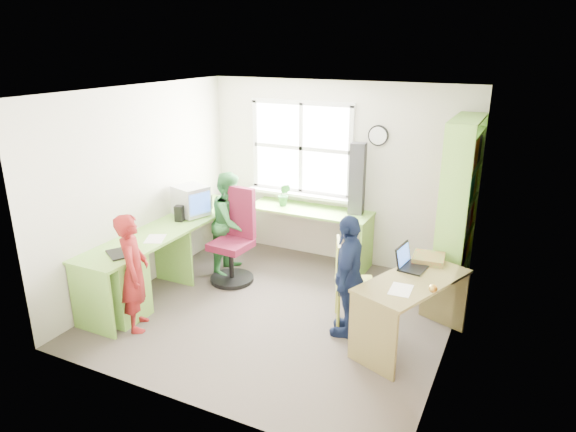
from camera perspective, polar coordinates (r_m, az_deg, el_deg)
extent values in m
cube|color=#463E37|center=(5.82, -1.10, -10.65)|extent=(3.60, 3.40, 0.02)
cube|color=white|center=(5.09, -1.27, 13.82)|extent=(3.60, 3.40, 0.02)
cube|color=beige|center=(6.84, 5.38, 4.73)|extent=(3.60, 0.02, 2.40)
cube|color=beige|center=(3.99, -12.49, -6.12)|extent=(3.60, 0.02, 2.40)
cube|color=beige|center=(6.33, -15.94, 2.94)|extent=(0.02, 3.40, 2.40)
cube|color=beige|center=(4.83, 18.34, -2.20)|extent=(0.02, 3.40, 2.40)
cube|color=white|center=(6.94, 1.49, 7.55)|extent=(1.40, 0.01, 1.20)
cube|color=white|center=(6.93, 1.47, 7.54)|extent=(1.48, 0.04, 1.28)
cube|color=olive|center=(3.96, 15.41, -9.82)|extent=(0.02, 0.82, 2.00)
sphere|color=gold|center=(4.26, 15.81, -7.76)|extent=(0.07, 0.07, 0.07)
cylinder|color=black|center=(6.53, 10.00, 8.80)|extent=(0.26, 0.03, 0.26)
cylinder|color=white|center=(6.51, 9.95, 8.78)|extent=(0.22, 0.01, 0.22)
cube|color=#8FD053|center=(6.35, -12.88, -1.18)|extent=(0.60, 2.70, 0.03)
cube|color=#8FD053|center=(6.80, 2.42, 0.64)|extent=(1.65, 0.56, 0.03)
cube|color=#8FD053|center=(6.48, -12.64, -4.29)|extent=(0.56, 0.03, 0.72)
cube|color=#8FD053|center=(5.62, -21.02, -8.88)|extent=(0.56, 0.03, 0.72)
cube|color=#8FD053|center=(7.48, -6.42, -0.79)|extent=(0.56, 0.03, 0.72)
cube|color=#8FD053|center=(6.67, 8.70, -3.37)|extent=(0.03, 0.52, 0.72)
cube|color=#8FD053|center=(5.85, -18.41, -7.47)|extent=(0.54, 0.45, 0.72)
cube|color=olive|center=(5.06, 13.75, -7.02)|extent=(0.97, 1.35, 0.03)
cube|color=olive|center=(4.80, 9.33, -13.06)|extent=(0.50, 0.22, 0.68)
cube|color=olive|center=(5.68, 16.87, -8.34)|extent=(0.50, 0.22, 0.68)
cube|color=#8FD053|center=(5.53, 17.59, -1.12)|extent=(0.30, 0.02, 2.10)
cube|color=#8FD053|center=(6.48, 19.00, 1.60)|extent=(0.30, 0.02, 2.10)
cube|color=#8FD053|center=(5.78, 19.41, 10.17)|extent=(0.30, 1.00, 0.02)
cube|color=#8FD053|center=(6.37, 17.44, -8.13)|extent=(0.30, 1.00, 0.02)
cube|color=#8FD053|center=(6.22, 17.76, -5.16)|extent=(0.30, 1.00, 0.02)
cube|color=#8FD053|center=(6.08, 18.11, -1.88)|extent=(0.30, 1.00, 0.02)
cube|color=#8FD053|center=(5.97, 18.48, 1.53)|extent=(0.30, 1.00, 0.02)
cube|color=#8FD053|center=(5.87, 18.86, 5.08)|extent=(0.30, 1.00, 0.02)
cube|color=#8FD053|center=(5.80, 19.25, 8.72)|extent=(0.30, 1.00, 0.02)
cube|color=red|center=(6.04, 17.11, -8.08)|extent=(0.25, 0.28, 0.27)
cube|color=#1A45A1|center=(6.32, 17.61, -6.80)|extent=(0.25, 0.30, 0.29)
cube|color=#20863E|center=(6.59, 18.03, -5.69)|extent=(0.25, 0.26, 0.30)
cube|color=yellow|center=(5.88, 17.46, -4.80)|extent=(0.25, 0.28, 0.30)
cube|color=#7F3586|center=(6.18, 17.95, -3.63)|extent=(0.25, 0.30, 0.32)
cube|color=orange|center=(6.46, 18.34, -2.85)|extent=(0.25, 0.26, 0.29)
cube|color=#282828|center=(5.75, 17.83, -1.24)|extent=(0.25, 0.28, 0.32)
cube|color=silver|center=(6.05, 18.29, -0.45)|extent=(0.25, 0.30, 0.29)
cube|color=red|center=(6.33, 18.70, 0.43)|extent=(0.25, 0.26, 0.30)
cube|color=#1A45A1|center=(5.64, 18.20, 2.23)|extent=(0.25, 0.28, 0.29)
cube|color=#20863E|center=(5.94, 18.67, 3.09)|extent=(0.25, 0.30, 0.30)
cube|color=yellow|center=(6.23, 19.07, 3.82)|extent=(0.25, 0.26, 0.32)
cube|color=#7F3586|center=(5.55, 18.60, 6.08)|extent=(0.25, 0.28, 0.30)
cube|color=orange|center=(5.86, 19.06, 6.75)|extent=(0.25, 0.30, 0.32)
cube|color=#282828|center=(6.15, 19.43, 7.08)|extent=(0.25, 0.26, 0.29)
cylinder|color=black|center=(6.53, -6.23, -6.94)|extent=(0.57, 0.57, 0.05)
cylinder|color=black|center=(6.43, -6.30, -5.15)|extent=(0.06, 0.06, 0.41)
cube|color=maroon|center=(6.34, -6.38, -3.23)|extent=(0.47, 0.47, 0.09)
cube|color=maroon|center=(6.38, -5.39, 0.46)|extent=(0.43, 0.10, 0.64)
cylinder|color=#A5AB39|center=(5.42, 5.60, -10.43)|extent=(0.04, 0.04, 0.43)
cylinder|color=#A5AB39|center=(5.45, 9.26, -10.44)|extent=(0.04, 0.04, 0.43)
cylinder|color=#A5AB39|center=(5.72, 5.46, -8.76)|extent=(0.04, 0.04, 0.43)
cylinder|color=#A5AB39|center=(5.75, 8.91, -8.78)|extent=(0.04, 0.04, 0.43)
cube|color=#A5AB39|center=(5.48, 7.40, -7.53)|extent=(0.52, 0.52, 0.04)
cube|color=#A5AB39|center=(5.36, 5.58, -5.14)|extent=(0.18, 0.36, 0.48)
cube|color=silver|center=(6.66, -10.64, 0.17)|extent=(0.34, 0.31, 0.02)
cube|color=silver|center=(6.61, -10.74, 1.72)|extent=(0.48, 0.45, 0.37)
cube|color=#3F72F2|center=(6.45, -9.74, 1.37)|extent=(0.10, 0.29, 0.27)
cube|color=black|center=(5.64, -18.17, -3.98)|extent=(0.38, 0.35, 0.02)
cube|color=black|center=(5.63, -17.13, -2.79)|extent=(0.29, 0.21, 0.20)
cube|color=white|center=(5.63, -17.21, -2.81)|extent=(0.25, 0.17, 0.17)
cube|color=black|center=(5.29, 13.82, -5.57)|extent=(0.28, 0.35, 0.02)
cube|color=black|center=(5.29, 12.66, -4.23)|extent=(0.10, 0.33, 0.21)
cube|color=#3F72F2|center=(5.29, 12.75, -4.25)|extent=(0.08, 0.29, 0.17)
cube|color=black|center=(6.45, -11.98, 0.28)|extent=(0.12, 0.12, 0.20)
cube|color=black|center=(6.85, -8.88, 1.50)|extent=(0.10, 0.10, 0.18)
cube|color=black|center=(6.55, 7.70, 4.10)|extent=(0.20, 0.18, 0.92)
cube|color=red|center=(5.49, 15.36, -4.56)|extent=(0.34, 0.34, 0.06)
cube|color=white|center=(5.96, -14.55, -2.47)|extent=(0.30, 0.34, 0.00)
cube|color=white|center=(4.83, 12.42, -8.01)|extent=(0.20, 0.28, 0.00)
imported|color=#28652B|center=(6.89, -0.43, 2.38)|extent=(0.19, 0.16, 0.31)
imported|color=maroon|center=(5.48, -16.76, -6.02)|extent=(0.51, 0.55, 1.25)
imported|color=#317C3A|center=(6.60, -6.35, -0.72)|extent=(0.55, 0.68, 1.32)
imported|color=#162245|center=(5.19, 6.73, -6.59)|extent=(0.41, 0.78, 1.28)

